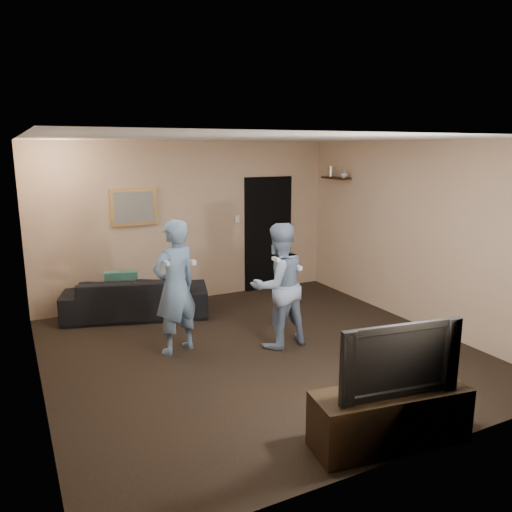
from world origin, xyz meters
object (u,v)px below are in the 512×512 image
tv_console (390,417)px  sofa (136,296)px  wii_player_left (175,287)px  wii_player_right (278,286)px  television (394,356)px

tv_console → sofa: bearing=113.4°
wii_player_left → wii_player_right: bearing=-17.9°
television → wii_player_left: 2.92m
television → wii_player_left: size_ratio=0.65×
sofa → wii_player_left: wii_player_left is taller
wii_player_right → sofa: bearing=124.5°
sofa → television: (1.13, -4.30, 0.50)m
sofa → wii_player_left: 1.65m
tv_console → wii_player_right: 2.42m
tv_console → television: bearing=0.0°
sofa → tv_console: sofa is taller
tv_console → wii_player_right: size_ratio=0.86×
tv_console → television: size_ratio=1.25×
sofa → wii_player_left: bearing=111.4°
wii_player_left → tv_console: bearing=-69.9°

